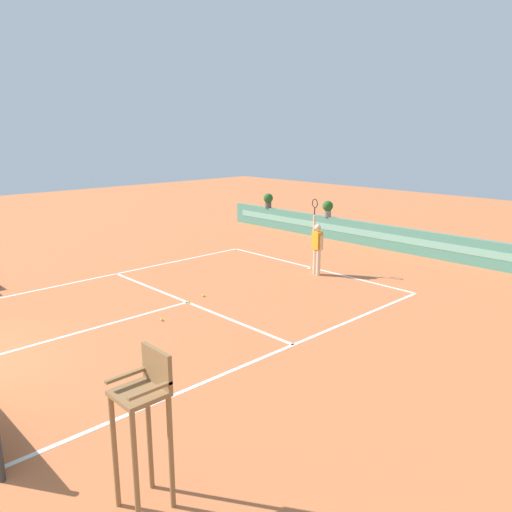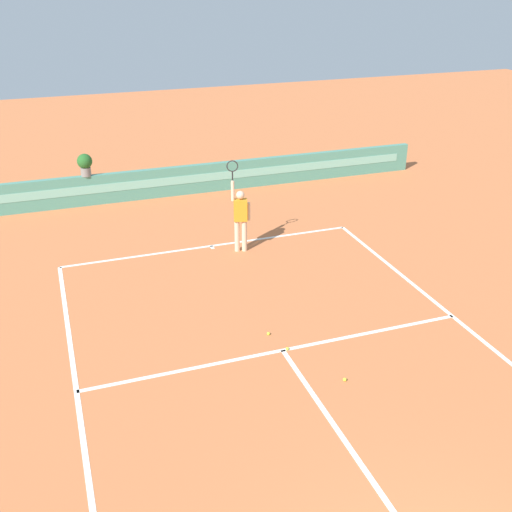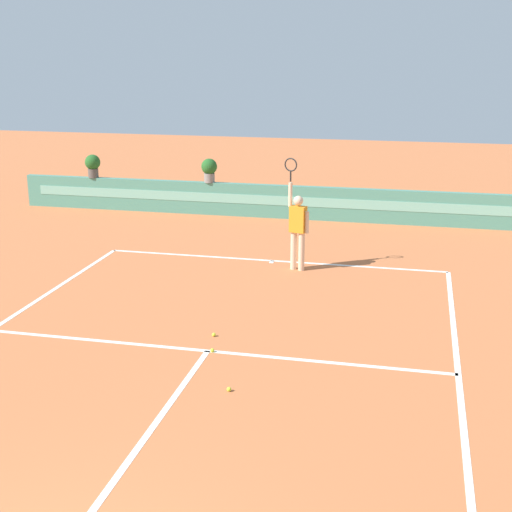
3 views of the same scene
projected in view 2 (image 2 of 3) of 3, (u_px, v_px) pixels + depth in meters
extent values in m
plane|color=#C66B3D|center=(290.00, 361.00, 12.27)|extent=(60.00, 60.00, 0.00)
cube|color=white|center=(211.00, 246.00, 17.29)|extent=(8.22, 0.10, 0.01)
cube|color=white|center=(283.00, 350.00, 12.61)|extent=(8.22, 0.10, 0.01)
cube|color=white|center=(356.00, 457.00, 9.88)|extent=(0.10, 6.40, 0.01)
cube|color=white|center=(79.00, 407.00, 10.99)|extent=(0.10, 11.89, 0.01)
cube|color=white|center=(465.00, 326.00, 13.44)|extent=(0.10, 11.89, 0.01)
cube|color=white|center=(212.00, 247.00, 17.20)|extent=(0.10, 0.20, 0.01)
cube|color=#4C8E7A|center=(175.00, 181.00, 20.91)|extent=(18.00, 0.20, 1.00)
cube|color=#7ABCA8|center=(176.00, 181.00, 20.80)|extent=(17.10, 0.01, 0.28)
cylinder|color=beige|center=(244.00, 236.00, 16.83)|extent=(0.14, 0.14, 0.90)
cylinder|color=beige|center=(237.00, 236.00, 16.81)|extent=(0.14, 0.14, 0.90)
cube|color=orange|center=(240.00, 210.00, 16.50)|extent=(0.40, 0.30, 0.60)
sphere|color=beige|center=(240.00, 195.00, 16.32)|extent=(0.22, 0.22, 0.22)
cylinder|color=beige|center=(233.00, 191.00, 16.25)|extent=(0.09, 0.09, 0.55)
cylinder|color=black|center=(232.00, 176.00, 16.07)|extent=(0.04, 0.04, 0.24)
torus|color=#262626|center=(232.00, 166.00, 15.96)|extent=(0.31, 0.11, 0.31)
cylinder|color=beige|center=(249.00, 212.00, 16.54)|extent=(0.09, 0.09, 0.50)
sphere|color=#CCE033|center=(345.00, 380.00, 11.66)|extent=(0.07, 0.07, 0.07)
sphere|color=#CCE033|center=(268.00, 334.00, 13.12)|extent=(0.07, 0.07, 0.07)
sphere|color=#CCE033|center=(287.00, 349.00, 12.60)|extent=(0.07, 0.07, 0.07)
cylinder|color=gray|center=(86.00, 172.00, 19.77)|extent=(0.32, 0.32, 0.28)
sphere|color=#235B23|center=(85.00, 161.00, 19.63)|extent=(0.48, 0.48, 0.48)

